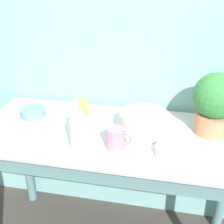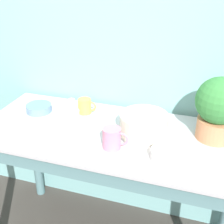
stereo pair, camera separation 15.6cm
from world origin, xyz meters
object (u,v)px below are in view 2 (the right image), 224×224
Objects in this scene: bottle_tall at (73,129)px; mug_pink at (112,138)px; bowl_small_blue at (39,108)px; bowl_wash_large at (144,124)px; mug_yellow at (85,106)px; potted_plant at (219,107)px; bowl_small_enamel_white at (169,155)px.

mug_pink is at bearing 19.64° from bottle_tall.
bowl_wash_large is at bearing -4.70° from bowl_small_blue.
bottle_tall is at bearing -75.51° from mug_yellow.
potted_plant is at bearing 0.93° from bowl_small_blue.
bowl_wash_large is 0.21m from mug_pink.
potted_plant is at bearing 11.19° from bowl_wash_large.
bowl_small_blue is (-0.99, -0.02, -0.15)m from potted_plant.
bowl_wash_large is 0.37m from bottle_tall.
mug_pink is 0.58m from bowl_small_blue.
bottle_tall is (-0.63, -0.31, -0.06)m from potted_plant.
mug_pink is at bearing 176.59° from bowl_small_enamel_white.
bottle_tall is 1.58× the size of bowl_small_enamel_white.
mug_pink is (-0.46, -0.25, -0.12)m from potted_plant.
mug_pink reaches higher than mug_yellow.
bowl_small_enamel_white is (0.53, -0.31, -0.02)m from mug_yellow.
bottle_tall is 2.37× the size of mug_yellow.
mug_pink reaches higher than bowl_small_blue.
potted_plant is 1.29× the size of bowl_wash_large.
bottle_tall is at bearing -174.26° from bowl_small_enamel_white.
potted_plant is at bearing 26.03° from bottle_tall.
bottle_tall reaches higher than bowl_wash_large.
bottle_tall is at bearing -39.09° from bowl_small_blue.
mug_pink is at bearing -122.16° from bowl_wash_large.
bowl_small_blue is (-0.53, 0.23, -0.03)m from mug_pink.
bottle_tall is 1.76× the size of bowl_small_blue.
bowl_small_blue is (-0.27, -0.07, -0.02)m from mug_yellow.
mug_yellow is at bearing 176.01° from potted_plant.
potted_plant is at bearing -3.99° from mug_yellow.
mug_pink is 0.40m from mug_yellow.
mug_pink is 0.87× the size of bowl_small_blue.
mug_yellow is at bearing 149.59° from bowl_small_enamel_white.
bowl_small_enamel_white is at bearing -50.55° from bowl_wash_large.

